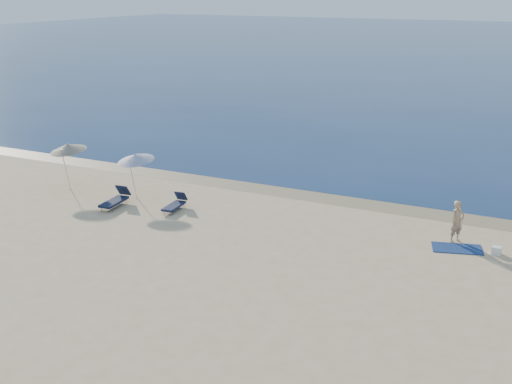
# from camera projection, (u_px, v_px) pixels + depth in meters

# --- Properties ---
(wet_sand_strip) EXTENTS (240.00, 1.60, 0.00)m
(wet_sand_strip) POSITION_uv_depth(u_px,v_px,m) (368.00, 204.00, 27.79)
(wet_sand_strip) COLOR #847254
(wet_sand_strip) RESTS_ON ground
(person_left) EXTENTS (0.64, 0.69, 1.58)m
(person_left) POSITION_uv_depth(u_px,v_px,m) (457.00, 222.00, 23.45)
(person_left) COLOR tan
(person_left) RESTS_ON ground
(beach_towel) EXTENTS (1.94, 1.40, 0.03)m
(beach_towel) POSITION_uv_depth(u_px,v_px,m) (457.00, 248.00, 23.06)
(beach_towel) COLOR navy
(beach_towel) RESTS_ON ground
(white_bag) EXTENTS (0.33, 0.29, 0.28)m
(white_bag) POSITION_uv_depth(u_px,v_px,m) (496.00, 250.00, 22.57)
(white_bag) COLOR white
(white_bag) RESTS_ON ground
(umbrella_near) EXTENTS (2.04, 2.05, 2.14)m
(umbrella_near) POSITION_uv_depth(u_px,v_px,m) (136.00, 157.00, 28.17)
(umbrella_near) COLOR silver
(umbrella_near) RESTS_ON ground
(umbrella_far) EXTENTS (2.20, 2.21, 2.26)m
(umbrella_far) POSITION_uv_depth(u_px,v_px,m) (68.00, 147.00, 29.43)
(umbrella_far) COLOR silver
(umbrella_far) RESTS_ON ground
(lounger_left) EXTENTS (0.73, 1.78, 0.77)m
(lounger_left) POSITION_uv_depth(u_px,v_px,m) (116.00, 200.00, 27.46)
(lounger_left) COLOR #131B34
(lounger_left) RESTS_ON ground
(lounger_right) EXTENTS (0.60, 1.52, 0.66)m
(lounger_right) POSITION_uv_depth(u_px,v_px,m) (175.00, 204.00, 27.02)
(lounger_right) COLOR #141C39
(lounger_right) RESTS_ON ground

